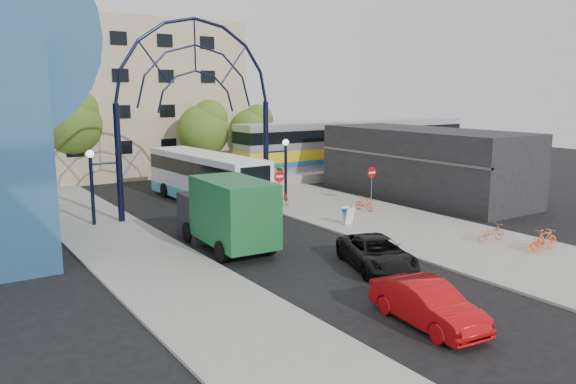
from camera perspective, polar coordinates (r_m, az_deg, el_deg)
ground at (r=24.72m, az=4.89°, el=-7.88°), size 120.00×120.00×0.00m
sidewalk_east at (r=32.74m, az=11.54°, el=-3.45°), size 8.00×56.00×0.12m
plaza_west at (r=26.79m, az=-14.46°, el=-6.61°), size 5.00×50.00×0.12m
gateway_arch at (r=35.55m, az=-9.35°, el=11.49°), size 13.64×0.44×12.10m
stop_sign at (r=36.51m, az=-0.87°, el=1.24°), size 0.80×0.07×2.50m
do_not_enter_sign at (r=38.68m, az=8.50°, el=1.61°), size 0.76×0.07×2.48m
street_name_sign at (r=37.21m, az=-0.85°, el=1.62°), size 0.70×0.70×2.80m
sandwich_board at (r=32.43m, az=6.10°, el=-2.19°), size 0.55×0.61×0.99m
commercial_block_east at (r=42.10m, az=13.59°, el=2.84°), size 6.00×16.00×5.00m
apartment_block at (r=55.88m, az=-16.42°, el=9.07°), size 20.00×12.10×14.00m
train_platform at (r=53.71m, az=7.03°, el=2.31°), size 32.00×5.00×0.80m
train_car at (r=53.43m, az=7.09°, el=4.97°), size 25.10×3.05×4.20m
tree_north_a at (r=49.02m, az=-8.45°, el=6.48°), size 4.48×4.48×7.00m
tree_north_b at (r=49.53m, az=-21.09°, el=6.72°), size 5.12×5.12×8.00m
tree_north_c at (r=53.60m, az=-3.52°, el=6.51°), size 4.16×4.16×6.50m
city_bus at (r=39.14m, az=-8.35°, el=1.47°), size 3.46×12.75×3.47m
green_truck at (r=27.75m, az=-6.36°, el=-2.13°), size 3.02×7.15×3.54m
black_suv at (r=24.92m, az=9.00°, el=-6.14°), size 3.90×5.52×1.40m
red_sedan at (r=19.41m, az=13.99°, el=-10.98°), size 2.00×4.60×1.47m
bike_near_a at (r=38.19m, az=-0.46°, el=-0.55°), size 0.73×1.69×0.87m
bike_near_b at (r=36.26m, az=7.76°, el=-1.18°), size 0.59×1.56×0.91m
bike_far_a at (r=30.46m, az=19.93°, el=-3.89°), size 1.78×0.85×0.90m
bike_far_b at (r=29.72m, az=24.64°, el=-4.42°), size 1.75×0.63×1.03m
bike_far_c at (r=29.51m, az=23.91°, el=-4.61°), size 1.75×0.81×0.89m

